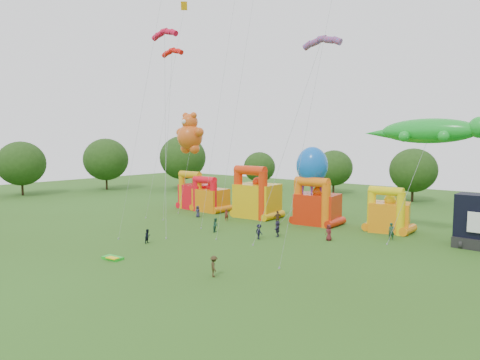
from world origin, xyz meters
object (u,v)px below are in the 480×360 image
Objects in this scene: bouncy_castle_2 at (256,198)px; octopus_kite at (306,183)px; teddy_bear_kite at (189,143)px; gecko_kite at (417,164)px; bouncy_castle_0 at (195,194)px; spectator_4 at (278,218)px; spectator_0 at (198,212)px.

bouncy_castle_2 is 0.73× the size of octopus_kite.
teddy_bear_kite is 33.71m from gecko_kite.
teddy_bear_kite reaches higher than bouncy_castle_0.
spectator_4 is (18.23, -3.05, -1.36)m from bouncy_castle_0.
octopus_kite is at bearing 178.11° from gecko_kite.
spectator_0 is (-6.45, -5.34, -2.00)m from bouncy_castle_2.
bouncy_castle_2 is at bearing 11.02° from teddy_bear_kite.
octopus_kite is at bearing -175.47° from spectator_4.
teddy_bear_kite is 7.82× the size of spectator_4.
teddy_bear_kite is at bearing -58.09° from spectator_4.
teddy_bear_kite is (-11.42, -2.23, 7.71)m from bouncy_castle_2.
spectator_0 is (5.85, -5.27, -1.52)m from bouncy_castle_0.
spectator_0 is 12.58m from spectator_4.
teddy_bear_kite is at bearing -67.85° from bouncy_castle_0.
spectator_4 is (12.38, 2.22, 0.16)m from spectator_0.
teddy_bear_kite is 19.83m from spectator_4.
teddy_bear_kite reaches higher than bouncy_castle_2.
bouncy_castle_0 is 3.11× the size of spectator_4.
spectator_0 is at bearing -140.39° from bouncy_castle_2.
teddy_bear_kite reaches higher than octopus_kite.
octopus_kite is (19.38, 2.58, -5.05)m from teddy_bear_kite.
gecko_kite is at bearing -2.32° from spectator_0.
octopus_kite is (7.96, 0.36, 2.66)m from bouncy_castle_2.
teddy_bear_kite reaches higher than spectator_4.
octopus_kite is at bearing 8.89° from spectator_0.
octopus_kite reaches higher than bouncy_castle_2.
gecko_kite is 18.10m from spectator_4.
bouncy_castle_0 reaches higher than spectator_4.
octopus_kite is 5.21× the size of spectator_4.
gecko_kite is 8.25× the size of spectator_0.
octopus_kite is (20.26, 0.43, 3.14)m from bouncy_castle_0.
octopus_kite is at bearing 1.20° from bouncy_castle_0.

